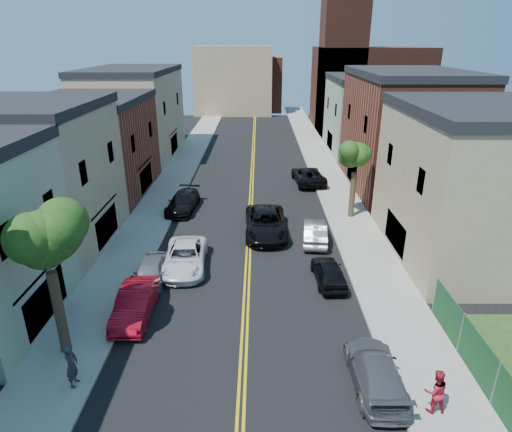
{
  "coord_description": "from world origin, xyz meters",
  "views": [
    {
      "loc": [
        0.64,
        -1.68,
        12.99
      ],
      "look_at": [
        0.49,
        25.39,
        2.0
      ],
      "focal_mm": 30.5,
      "sensor_mm": 36.0,
      "label": 1
    }
  ],
  "objects_px": {
    "black_car_left": "(183,202)",
    "black_suv_lane": "(266,223)",
    "grey_car_right": "(376,372)",
    "pedestrian_left": "(72,366)",
    "white_pickup": "(185,257)",
    "red_sedan": "(135,303)",
    "silver_car_right": "(315,232)",
    "pedestrian_right": "(436,391)",
    "grey_car_left": "(151,272)",
    "black_car_right": "(329,272)",
    "dark_car_right_far": "(308,175)"
  },
  "relations": [
    {
      "from": "white_pickup",
      "to": "dark_car_right_far",
      "type": "relative_size",
      "value": 0.93
    },
    {
      "from": "black_car_right",
      "to": "grey_car_right",
      "type": "bearing_deg",
      "value": 91.09
    },
    {
      "from": "grey_car_right",
      "to": "pedestrian_left",
      "type": "relative_size",
      "value": 2.52
    },
    {
      "from": "red_sedan",
      "to": "silver_car_right",
      "type": "xyz_separation_m",
      "value": [
        10.05,
        8.86,
        -0.03
      ]
    },
    {
      "from": "grey_car_left",
      "to": "pedestrian_left",
      "type": "distance_m",
      "value": 8.24
    },
    {
      "from": "red_sedan",
      "to": "silver_car_right",
      "type": "bearing_deg",
      "value": 40.9
    },
    {
      "from": "grey_car_left",
      "to": "black_suv_lane",
      "type": "height_order",
      "value": "black_suv_lane"
    },
    {
      "from": "grey_car_right",
      "to": "black_suv_lane",
      "type": "xyz_separation_m",
      "value": [
        -4.18,
        14.74,
        0.18
      ]
    },
    {
      "from": "grey_car_left",
      "to": "grey_car_right",
      "type": "distance_m",
      "value": 13.46
    },
    {
      "from": "black_car_right",
      "to": "pedestrian_right",
      "type": "distance_m",
      "value": 9.82
    },
    {
      "from": "black_car_left",
      "to": "black_suv_lane",
      "type": "bearing_deg",
      "value": -29.34
    },
    {
      "from": "silver_car_right",
      "to": "dark_car_right_far",
      "type": "distance_m",
      "value": 13.22
    },
    {
      "from": "dark_car_right_far",
      "to": "pedestrian_left",
      "type": "height_order",
      "value": "pedestrian_left"
    },
    {
      "from": "black_car_right",
      "to": "pedestrian_left",
      "type": "relative_size",
      "value": 2.12
    },
    {
      "from": "grey_car_right",
      "to": "pedestrian_right",
      "type": "distance_m",
      "value": 2.33
    },
    {
      "from": "grey_car_right",
      "to": "silver_car_right",
      "type": "relative_size",
      "value": 1.07
    },
    {
      "from": "white_pickup",
      "to": "black_car_left",
      "type": "relative_size",
      "value": 1.04
    },
    {
      "from": "white_pickup",
      "to": "pedestrian_left",
      "type": "relative_size",
      "value": 2.84
    },
    {
      "from": "grey_car_left",
      "to": "black_suv_lane",
      "type": "relative_size",
      "value": 0.67
    },
    {
      "from": "grey_car_right",
      "to": "black_car_right",
      "type": "height_order",
      "value": "grey_car_right"
    },
    {
      "from": "silver_car_right",
      "to": "pedestrian_left",
      "type": "relative_size",
      "value": 2.36
    },
    {
      "from": "silver_car_right",
      "to": "pedestrian_right",
      "type": "xyz_separation_m",
      "value": [
        2.61,
        -14.96,
        0.33
      ]
    },
    {
      "from": "black_car_right",
      "to": "silver_car_right",
      "type": "distance_m",
      "value": 5.46
    },
    {
      "from": "grey_car_left",
      "to": "pedestrian_right",
      "type": "height_order",
      "value": "pedestrian_right"
    },
    {
      "from": "grey_car_left",
      "to": "black_car_right",
      "type": "height_order",
      "value": "grey_car_left"
    },
    {
      "from": "white_pickup",
      "to": "grey_car_right",
      "type": "bearing_deg",
      "value": -49.67
    },
    {
      "from": "white_pickup",
      "to": "grey_car_right",
      "type": "height_order",
      "value": "white_pickup"
    },
    {
      "from": "red_sedan",
      "to": "grey_car_right",
      "type": "distance_m",
      "value": 11.82
    },
    {
      "from": "pedestrian_left",
      "to": "black_suv_lane",
      "type": "bearing_deg",
      "value": -28.75
    },
    {
      "from": "dark_car_right_far",
      "to": "pedestrian_right",
      "type": "distance_m",
      "value": 28.2
    },
    {
      "from": "black_suv_lane",
      "to": "pedestrian_left",
      "type": "height_order",
      "value": "pedestrian_left"
    },
    {
      "from": "grey_car_left",
      "to": "black_suv_lane",
      "type": "bearing_deg",
      "value": 44.42
    },
    {
      "from": "white_pickup",
      "to": "pedestrian_right",
      "type": "relative_size",
      "value": 2.94
    },
    {
      "from": "silver_car_right",
      "to": "black_car_left",
      "type": "bearing_deg",
      "value": -24.68
    },
    {
      "from": "black_car_left",
      "to": "silver_car_right",
      "type": "xyz_separation_m",
      "value": [
        10.05,
        -5.85,
        -0.01
      ]
    },
    {
      "from": "pedestrian_right",
      "to": "dark_car_right_far",
      "type": "bearing_deg",
      "value": -90.22
    },
    {
      "from": "black_car_left",
      "to": "pedestrian_right",
      "type": "xyz_separation_m",
      "value": [
        12.66,
        -20.8,
        0.31
      ]
    },
    {
      "from": "black_car_left",
      "to": "black_suv_lane",
      "type": "xyz_separation_m",
      "value": [
        6.67,
        -4.64,
        0.12
      ]
    },
    {
      "from": "white_pickup",
      "to": "pedestrian_left",
      "type": "xyz_separation_m",
      "value": [
        -2.9,
        -9.89,
        0.35
      ]
    },
    {
      "from": "white_pickup",
      "to": "pedestrian_right",
      "type": "height_order",
      "value": "pedestrian_right"
    },
    {
      "from": "black_car_right",
      "to": "black_suv_lane",
      "type": "distance_m",
      "value": 7.54
    },
    {
      "from": "dark_car_right_far",
      "to": "pedestrian_left",
      "type": "relative_size",
      "value": 3.06
    },
    {
      "from": "black_suv_lane",
      "to": "silver_car_right",
      "type": "bearing_deg",
      "value": -21.06
    },
    {
      "from": "black_suv_lane",
      "to": "white_pickup",
      "type": "bearing_deg",
      "value": -136.07
    },
    {
      "from": "black_car_left",
      "to": "pedestrian_right",
      "type": "bearing_deg",
      "value": -53.18
    },
    {
      "from": "dark_car_right_far",
      "to": "pedestrian_right",
      "type": "relative_size",
      "value": 3.17
    },
    {
      "from": "white_pickup",
      "to": "black_suv_lane",
      "type": "bearing_deg",
      "value": 42.38
    },
    {
      "from": "black_suv_lane",
      "to": "pedestrian_right",
      "type": "bearing_deg",
      "value": -71.11
    },
    {
      "from": "white_pickup",
      "to": "red_sedan",
      "type": "bearing_deg",
      "value": -111.67
    },
    {
      "from": "red_sedan",
      "to": "silver_car_right",
      "type": "relative_size",
      "value": 1.04
    }
  ]
}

